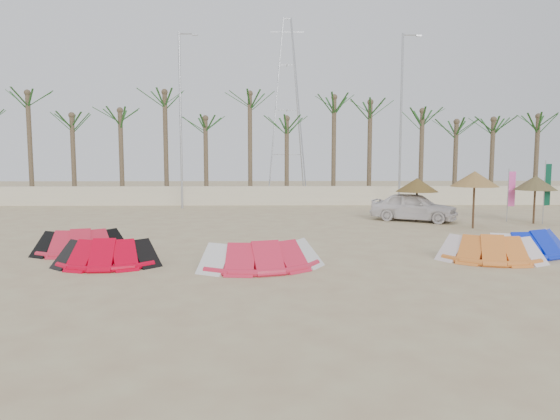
{
  "coord_description": "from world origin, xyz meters",
  "views": [
    {
      "loc": [
        -0.37,
        -12.02,
        3.14
      ],
      "look_at": [
        0.0,
        6.0,
        1.3
      ],
      "focal_mm": 32.0,
      "sensor_mm": 36.0,
      "label": 1
    }
  ],
  "objects_px": {
    "kite_red_mid": "(109,251)",
    "car": "(414,207)",
    "kite_red_right": "(263,253)",
    "kite_red_left": "(85,241)",
    "parasol_right": "(535,183)",
    "parasol_mid": "(475,179)",
    "kite_blue": "(527,241)",
    "parasol_left": "(417,185)",
    "kite_orange": "(487,247)"
  },
  "relations": [
    {
      "from": "kite_red_mid",
      "to": "car",
      "type": "distance_m",
      "value": 15.99
    },
    {
      "from": "kite_red_right",
      "to": "car",
      "type": "xyz_separation_m",
      "value": [
        7.55,
        10.78,
        0.31
      ]
    },
    {
      "from": "kite_red_left",
      "to": "parasol_right",
      "type": "xyz_separation_m",
      "value": [
        19.16,
        7.29,
        1.57
      ]
    },
    {
      "from": "kite_red_left",
      "to": "parasol_mid",
      "type": "height_order",
      "value": "parasol_mid"
    },
    {
      "from": "parasol_right",
      "to": "kite_blue",
      "type": "bearing_deg",
      "value": -119.4
    },
    {
      "from": "parasol_left",
      "to": "car",
      "type": "distance_m",
      "value": 1.12
    },
    {
      "from": "parasol_mid",
      "to": "kite_blue",
      "type": "bearing_deg",
      "value": -96.47
    },
    {
      "from": "kite_red_right",
      "to": "kite_blue",
      "type": "distance_m",
      "value": 8.98
    },
    {
      "from": "kite_red_left",
      "to": "car",
      "type": "distance_m",
      "value": 15.98
    },
    {
      "from": "parasol_mid",
      "to": "kite_orange",
      "type": "bearing_deg",
      "value": -109.26
    },
    {
      "from": "kite_red_left",
      "to": "kite_blue",
      "type": "height_order",
      "value": "same"
    },
    {
      "from": "kite_red_right",
      "to": "car",
      "type": "height_order",
      "value": "car"
    },
    {
      "from": "kite_red_left",
      "to": "parasol_mid",
      "type": "xyz_separation_m",
      "value": [
        15.49,
        5.66,
        1.83
      ]
    },
    {
      "from": "kite_red_left",
      "to": "parasol_right",
      "type": "relative_size",
      "value": 1.38
    },
    {
      "from": "kite_orange",
      "to": "kite_blue",
      "type": "relative_size",
      "value": 0.88
    },
    {
      "from": "kite_orange",
      "to": "car",
      "type": "bearing_deg",
      "value": 86.64
    },
    {
      "from": "kite_orange",
      "to": "kite_blue",
      "type": "bearing_deg",
      "value": 30.19
    },
    {
      "from": "parasol_left",
      "to": "kite_blue",
      "type": "bearing_deg",
      "value": -83.11
    },
    {
      "from": "kite_red_right",
      "to": "parasol_mid",
      "type": "distance_m",
      "value": 12.53
    },
    {
      "from": "kite_red_right",
      "to": "parasol_left",
      "type": "distance_m",
      "value": 13.34
    },
    {
      "from": "parasol_left",
      "to": "car",
      "type": "bearing_deg",
      "value": -169.36
    },
    {
      "from": "kite_red_right",
      "to": "kite_orange",
      "type": "height_order",
      "value": "same"
    },
    {
      "from": "kite_red_mid",
      "to": "parasol_right",
      "type": "xyz_separation_m",
      "value": [
        17.69,
        9.3,
        1.57
      ]
    },
    {
      "from": "kite_blue",
      "to": "parasol_right",
      "type": "height_order",
      "value": "parasol_right"
    },
    {
      "from": "parasol_mid",
      "to": "parasol_right",
      "type": "xyz_separation_m",
      "value": [
        3.67,
        1.63,
        -0.26
      ]
    },
    {
      "from": "kite_blue",
      "to": "parasol_left",
      "type": "distance_m",
      "value": 9.09
    },
    {
      "from": "parasol_right",
      "to": "car",
      "type": "relative_size",
      "value": 0.55
    },
    {
      "from": "kite_red_mid",
      "to": "kite_blue",
      "type": "height_order",
      "value": "same"
    },
    {
      "from": "kite_blue",
      "to": "parasol_mid",
      "type": "bearing_deg",
      "value": 83.53
    },
    {
      "from": "kite_red_right",
      "to": "car",
      "type": "distance_m",
      "value": 13.16
    },
    {
      "from": "parasol_left",
      "to": "parasol_mid",
      "type": "height_order",
      "value": "parasol_mid"
    },
    {
      "from": "parasol_mid",
      "to": "car",
      "type": "height_order",
      "value": "parasol_mid"
    },
    {
      "from": "car",
      "to": "parasol_left",
      "type": "bearing_deg",
      "value": -49.48
    },
    {
      "from": "kite_red_right",
      "to": "kite_blue",
      "type": "height_order",
      "value": "same"
    },
    {
      "from": "kite_orange",
      "to": "parasol_left",
      "type": "height_order",
      "value": "parasol_left"
    },
    {
      "from": "kite_red_left",
      "to": "kite_blue",
      "type": "relative_size",
      "value": 0.86
    },
    {
      "from": "kite_orange",
      "to": "kite_blue",
      "type": "height_order",
      "value": "same"
    },
    {
      "from": "kite_red_right",
      "to": "parasol_right",
      "type": "relative_size",
      "value": 1.62
    },
    {
      "from": "kite_orange",
      "to": "parasol_left",
      "type": "bearing_deg",
      "value": 85.79
    },
    {
      "from": "parasol_mid",
      "to": "car",
      "type": "distance_m",
      "value": 3.7
    },
    {
      "from": "kite_red_left",
      "to": "parasol_left",
      "type": "relative_size",
      "value": 1.48
    },
    {
      "from": "kite_blue",
      "to": "parasol_left",
      "type": "relative_size",
      "value": 1.71
    },
    {
      "from": "kite_red_mid",
      "to": "parasol_right",
      "type": "relative_size",
      "value": 1.29
    },
    {
      "from": "parasol_left",
      "to": "parasol_right",
      "type": "bearing_deg",
      "value": -12.13
    },
    {
      "from": "kite_red_left",
      "to": "kite_red_right",
      "type": "relative_size",
      "value": 0.85
    },
    {
      "from": "kite_blue",
      "to": "car",
      "type": "height_order",
      "value": "car"
    },
    {
      "from": "kite_red_left",
      "to": "parasol_mid",
      "type": "bearing_deg",
      "value": 20.09
    },
    {
      "from": "kite_red_mid",
      "to": "kite_blue",
      "type": "bearing_deg",
      "value": 6.66
    },
    {
      "from": "kite_red_mid",
      "to": "parasol_left",
      "type": "distance_m",
      "value": 16.18
    },
    {
      "from": "parasol_left",
      "to": "parasol_right",
      "type": "height_order",
      "value": "parasol_right"
    }
  ]
}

